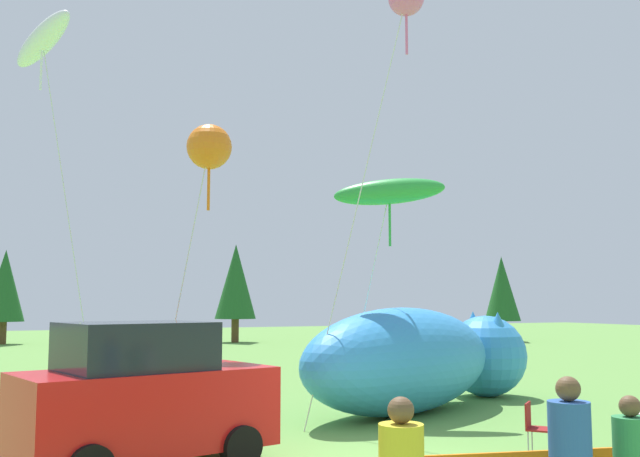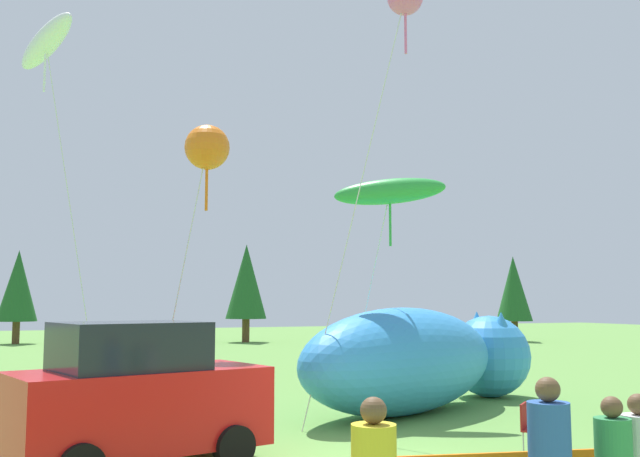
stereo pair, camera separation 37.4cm
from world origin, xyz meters
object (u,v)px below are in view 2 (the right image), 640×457
object	(u,v)px
kite_green_fish	(390,192)
kite_white_ghost	(46,43)
kite_orange_flower	(207,148)
folding_chair	(532,425)
inflatable_cat	(422,363)
parked_car	(137,396)

from	to	relation	value
kite_green_fish	kite_white_ghost	size ratio (longest dim) A/B	0.57
kite_white_ghost	kite_orange_flower	bearing A→B (deg)	-59.34
folding_chair	kite_orange_flower	bearing A→B (deg)	-173.69
inflatable_cat	kite_orange_flower	xyz separation A→B (m)	(-5.54, -0.95, 4.57)
folding_chair	parked_car	bearing A→B (deg)	-147.62
parked_car	inflatable_cat	bearing A→B (deg)	10.97
inflatable_cat	kite_white_ghost	bearing A→B (deg)	129.33
kite_orange_flower	kite_white_ghost	size ratio (longest dim) A/B	0.62
parked_car	inflatable_cat	world-z (taller)	inflatable_cat
inflatable_cat	kite_green_fish	world-z (taller)	kite_green_fish
kite_white_ghost	parked_car	bearing A→B (deg)	-79.45
kite_orange_flower	inflatable_cat	bearing A→B (deg)	9.75
inflatable_cat	kite_orange_flower	size ratio (longest dim) A/B	1.34
kite_green_fish	kite_orange_flower	bearing A→B (deg)	-171.15
folding_chair	inflatable_cat	world-z (taller)	inflatable_cat
folding_chair	kite_white_ghost	world-z (taller)	kite_white_ghost
folding_chair	kite_white_ghost	size ratio (longest dim) A/B	0.09
inflatable_cat	kite_orange_flower	world-z (taller)	kite_orange_flower
folding_chair	inflatable_cat	distance (m)	5.32
inflatable_cat	kite_white_ghost	distance (m)	12.49
parked_car	kite_orange_flower	size ratio (longest dim) A/B	0.68
parked_car	inflatable_cat	distance (m)	7.90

